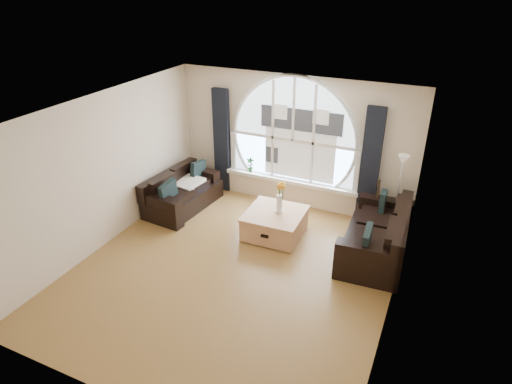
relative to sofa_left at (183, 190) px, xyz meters
name	(u,v)px	position (x,y,z in m)	size (l,w,h in m)	color
ground	(234,270)	(1.95, -1.52, -0.40)	(5.00, 5.50, 0.01)	brown
ceiling	(229,113)	(1.95, -1.52, 2.30)	(5.00, 5.50, 0.01)	silver
wall_back	(294,142)	(1.95, 1.23, 0.95)	(5.00, 0.01, 2.70)	beige
wall_front	(109,312)	(1.95, -4.27, 0.95)	(5.00, 0.01, 2.70)	beige
wall_left	(104,171)	(-0.55, -1.52, 0.95)	(0.01, 5.50, 2.70)	beige
wall_right	(400,235)	(4.45, -1.52, 0.95)	(0.01, 5.50, 2.70)	beige
attic_slope	(387,162)	(4.15, -1.52, 1.95)	(0.92, 5.50, 0.72)	silver
arched_window	(294,129)	(1.95, 1.20, 1.23)	(2.60, 0.06, 2.15)	silver
window_sill	(290,181)	(1.95, 1.13, 0.11)	(2.90, 0.22, 0.08)	white
window_frame	(293,129)	(1.95, 1.17, 1.23)	(2.76, 0.08, 2.15)	white
neighbor_house	(300,136)	(2.10, 1.18, 1.10)	(1.70, 0.02, 1.50)	silver
curtain_left	(222,141)	(0.35, 1.11, 0.75)	(0.35, 0.12, 2.30)	black
curtain_right	(370,166)	(3.55, 1.11, 0.75)	(0.35, 0.12, 2.30)	black
sofa_left	(183,190)	(0.00, 0.00, 0.00)	(0.85, 1.71, 0.76)	black
sofa_right	(376,234)	(3.98, -0.07, 0.00)	(0.98, 1.97, 0.87)	black
coffee_chest	(275,223)	(2.15, -0.20, -0.14)	(1.05, 1.05, 0.51)	#B1764B
throw_blanket	(188,183)	(0.03, 0.16, 0.10)	(0.55, 0.55, 0.10)	silver
vase_flowers	(280,193)	(2.20, -0.15, 0.46)	(0.24, 0.24, 0.70)	white
floor_lamp	(397,196)	(4.16, 0.73, 0.40)	(0.24, 0.24, 1.60)	#B2B2B2
guitar	(377,203)	(3.80, 0.84, 0.13)	(0.36, 0.24, 1.06)	brown
potted_plant	(250,165)	(1.02, 1.13, 0.31)	(0.17, 0.11, 0.32)	#1E6023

